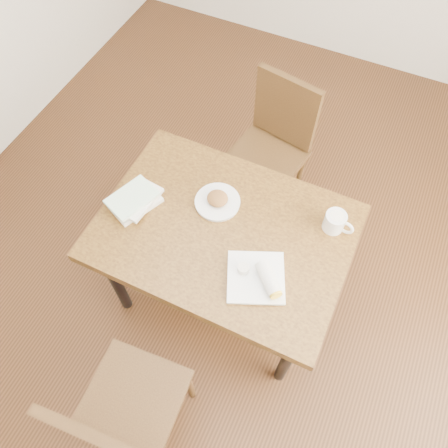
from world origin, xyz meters
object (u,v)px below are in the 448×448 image
at_px(table, 224,238).
at_px(plate_scone, 218,201).
at_px(chair_near, 121,416).
at_px(chair_far, 273,142).
at_px(coffee_mug, 336,222).
at_px(book_stack, 135,200).
at_px(plate_burrito, 260,278).

distance_m(table, plate_scone, 0.19).
relative_size(chair_near, chair_far, 1.00).
bearing_deg(chair_near, coffee_mug, 65.21).
height_order(coffee_mug, book_stack, coffee_mug).
bearing_deg(plate_scone, book_stack, -154.58).
height_order(chair_far, coffee_mug, chair_far).
xyz_separation_m(plate_burrito, book_stack, (-0.71, 0.12, 0.00)).
bearing_deg(book_stack, chair_near, -64.83).
distance_m(chair_near, coffee_mug, 1.28).
xyz_separation_m(table, plate_burrito, (0.25, -0.17, 0.11)).
distance_m(plate_scone, coffee_mug, 0.57).
bearing_deg(plate_scone, table, -52.95).
relative_size(chair_far, book_stack, 3.41).
distance_m(chair_near, chair_far, 1.69).
height_order(table, book_stack, book_stack).
xyz_separation_m(coffee_mug, book_stack, (-0.93, -0.28, -0.02)).
relative_size(coffee_mug, plate_burrito, 0.45).
xyz_separation_m(chair_far, plate_scone, (-0.05, -0.66, 0.22)).
xyz_separation_m(chair_far, coffee_mug, (0.51, -0.55, 0.25)).
relative_size(coffee_mug, book_stack, 0.53).
relative_size(table, book_stack, 4.28).
relative_size(chair_far, coffee_mug, 6.41).
bearing_deg(plate_burrito, chair_near, -112.93).
relative_size(table, plate_scone, 5.32).
xyz_separation_m(plate_scone, plate_burrito, (0.35, -0.29, 0.00)).
height_order(chair_far, plate_scone, chair_far).
relative_size(table, plate_burrito, 3.61).
height_order(table, chair_near, chair_near).
bearing_deg(coffee_mug, table, -153.73).
bearing_deg(table, book_stack, -173.70).
distance_m(table, coffee_mug, 0.54).
relative_size(table, coffee_mug, 8.05).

